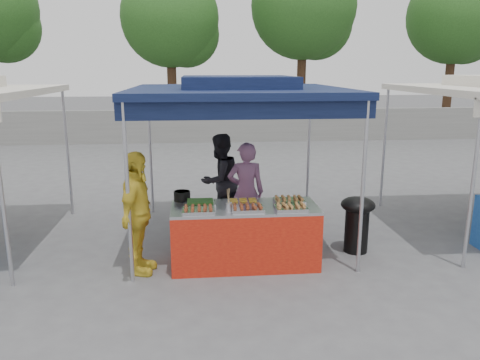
{
  "coord_description": "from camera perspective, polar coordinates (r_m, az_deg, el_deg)",
  "views": [
    {
      "loc": [
        -0.63,
        -6.2,
        2.7
      ],
      "look_at": [
        0.0,
        0.6,
        1.05
      ],
      "focal_mm": 35.0,
      "sensor_mm": 36.0,
      "label": 1
    }
  ],
  "objects": [
    {
      "name": "food_tray_fr",
      "position": [
        6.25,
        6.22,
        -3.37
      ],
      "size": [
        0.42,
        0.3,
        0.07
      ],
      "color": "silver",
      "rests_on": "vendor_table"
    },
    {
      "name": "skewer_cup",
      "position": [
        6.17,
        -1.37,
        -3.31
      ],
      "size": [
        0.09,
        0.09,
        0.11
      ],
      "primitive_type": "cylinder",
      "color": "#B1B1B8",
      "rests_on": "vendor_table"
    },
    {
      "name": "tree_2",
      "position": [
        19.78,
        8.13,
        19.73
      ],
      "size": [
        4.14,
        4.14,
        7.11
      ],
      "color": "#3D2617",
      "rests_on": "ground_plane"
    },
    {
      "name": "cooking_pot",
      "position": [
        6.7,
        -7.08,
        -1.94
      ],
      "size": [
        0.23,
        0.23,
        0.14
      ],
      "primitive_type": "cylinder",
      "color": "black",
      "rests_on": "vendor_table"
    },
    {
      "name": "vendor_woman",
      "position": [
        7.33,
        0.73,
        -1.5
      ],
      "size": [
        0.59,
        0.4,
        1.58
      ],
      "primitive_type": "imported",
      "rotation": [
        0.0,
        0.0,
        3.11
      ],
      "color": "#825277",
      "rests_on": "ground_plane"
    },
    {
      "name": "main_canopy",
      "position": [
        7.2,
        -0.28,
        10.96
      ],
      "size": [
        3.2,
        3.2,
        2.57
      ],
      "color": "#B1B1B8",
      "rests_on": "ground_plane"
    },
    {
      "name": "food_tray_bm",
      "position": [
        6.48,
        0.39,
        -2.67
      ],
      "size": [
        0.42,
        0.3,
        0.07
      ],
      "color": "silver",
      "rests_on": "vendor_table"
    },
    {
      "name": "food_tray_br",
      "position": [
        6.58,
        6.02,
        -2.51
      ],
      "size": [
        0.42,
        0.3,
        0.07
      ],
      "color": "silver",
      "rests_on": "vendor_table"
    },
    {
      "name": "vendor_table",
      "position": [
        6.54,
        0.57,
        -6.77
      ],
      "size": [
        2.0,
        0.8,
        0.85
      ],
      "color": "#B72110",
      "rests_on": "ground_plane"
    },
    {
      "name": "crate_left",
      "position": [
        7.17,
        -2.41,
        -7.36
      ],
      "size": [
        0.46,
        0.32,
        0.28
      ],
      "primitive_type": "cube",
      "color": "#123299",
      "rests_on": "ground_plane"
    },
    {
      "name": "customer_person",
      "position": [
        6.3,
        -12.42,
        -4.03
      ],
      "size": [
        0.57,
        1.03,
        1.66
      ],
      "primitive_type": "imported",
      "rotation": [
        0.0,
        0.0,
        1.4
      ],
      "color": "gold",
      "rests_on": "ground_plane"
    },
    {
      "name": "food_tray_fl",
      "position": [
        6.13,
        -5.08,
        -3.69
      ],
      "size": [
        0.42,
        0.3,
        0.07
      ],
      "color": "silver",
      "rests_on": "vendor_table"
    },
    {
      "name": "food_tray_fm",
      "position": [
        6.18,
        0.93,
        -3.5
      ],
      "size": [
        0.42,
        0.3,
        0.07
      ],
      "color": "silver",
      "rests_on": "vendor_table"
    },
    {
      "name": "ground_plane",
      "position": [
        6.79,
        0.47,
        -9.85
      ],
      "size": [
        80.0,
        80.0,
        0.0
      ],
      "primitive_type": "plane",
      "color": "#555557"
    },
    {
      "name": "crate_right",
      "position": [
        7.15,
        2.46,
        -7.21
      ],
      "size": [
        0.54,
        0.38,
        0.33
      ],
      "primitive_type": "cube",
      "color": "#123299",
      "rests_on": "ground_plane"
    },
    {
      "name": "wok_burner",
      "position": [
        7.17,
        14.08,
        -4.68
      ],
      "size": [
        0.5,
        0.5,
        0.85
      ],
      "rotation": [
        0.0,
        0.0,
        0.34
      ],
      "color": "black",
      "rests_on": "ground_plane"
    },
    {
      "name": "tree_1",
      "position": [
        18.96,
        -8.06,
        18.52
      ],
      "size": [
        3.74,
        3.72,
        6.4
      ],
      "color": "#3D2617",
      "rests_on": "ground_plane"
    },
    {
      "name": "tree_3",
      "position": [
        22.32,
        25.02,
        17.26
      ],
      "size": [
        3.91,
        3.91,
        6.73
      ],
      "color": "#3D2617",
      "rests_on": "ground_plane"
    },
    {
      "name": "back_wall",
      "position": [
        17.34,
        -3.2,
        6.6
      ],
      "size": [
        40.0,
        0.25,
        1.2
      ],
      "primitive_type": "cube",
      "color": "slate",
      "rests_on": "ground_plane"
    },
    {
      "name": "food_tray_bl",
      "position": [
        6.44,
        -4.88,
        -2.83
      ],
      "size": [
        0.42,
        0.3,
        0.07
      ],
      "color": "silver",
      "rests_on": "vendor_table"
    },
    {
      "name": "crate_stacked",
      "position": [
        7.04,
        2.48,
        -4.8
      ],
      "size": [
        0.51,
        0.36,
        0.31
      ],
      "primitive_type": "cube",
      "color": "#123299",
      "rests_on": "crate_right"
    },
    {
      "name": "helper_man",
      "position": [
        8.05,
        -2.47,
        -0.05
      ],
      "size": [
        0.99,
        0.97,
        1.61
      ],
      "primitive_type": "imported",
      "rotation": [
        0.0,
        0.0,
        3.85
      ],
      "color": "black",
      "rests_on": "ground_plane"
    }
  ]
}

